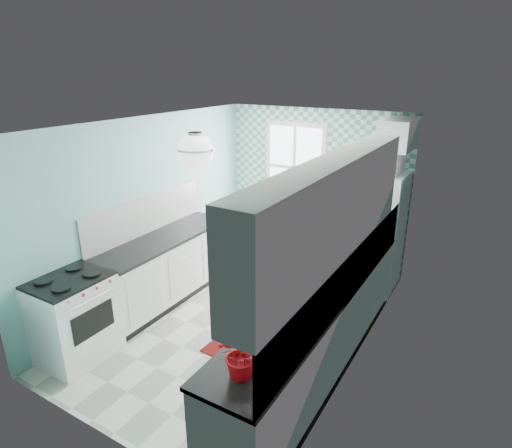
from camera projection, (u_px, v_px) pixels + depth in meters
The scene contains 26 objects.
floor at pixel (243, 320), 5.56m from camera, with size 3.00×4.40×0.02m, color silver.
ceiling at pixel (240, 122), 4.69m from camera, with size 3.00×4.40×0.02m, color white.
wall_back at pixel (315, 188), 6.91m from camera, with size 3.00×0.02×2.50m, color #7CBDB6.
wall_front at pixel (90, 316), 3.34m from camera, with size 3.00×0.02×2.50m, color #7CBDB6.
wall_left at pixel (149, 209), 5.85m from camera, with size 0.02×4.40×2.50m, color #7CBDB6.
wall_right at pixel (365, 256), 4.40m from camera, with size 0.02×4.40×2.50m, color #7CBDB6.
accent_wall at pixel (315, 188), 6.89m from camera, with size 3.00×0.01×2.50m, color #55A393.
window at pixel (295, 167), 6.93m from camera, with size 1.04×0.05×1.44m.
backsplash_right at pixel (350, 276), 4.11m from camera, with size 0.02×3.60×0.51m, color white.
backsplash_left at pixel (146, 215), 5.80m from camera, with size 0.02×2.15×0.51m, color white.
upper_cabinets_right at pixel (332, 209), 3.78m from camera, with size 0.33×3.20×0.90m, color white.
upper_cabinet_fridge at pixel (398, 134), 5.64m from camera, with size 0.40×0.74×0.40m, color white.
ceiling_light at pixel (196, 151), 4.11m from camera, with size 0.34×0.34×0.35m.
base_cabinets_right at pixel (318, 333), 4.50m from camera, with size 0.60×3.60×0.90m, color white.
countertop_right at pixel (319, 293), 4.35m from camera, with size 0.63×3.60×0.04m, color black.
base_cabinets_left at pixel (167, 269), 5.92m from camera, with size 0.60×2.15×0.90m, color white.
countertop_left at pixel (165, 238), 5.75m from camera, with size 0.63×2.15×0.04m, color black.
fridge at pixel (374, 230), 6.20m from camera, with size 0.75×0.74×1.72m.
stove at pixel (75, 317), 4.70m from camera, with size 0.64×0.79×0.96m.
sink at pixel (355, 255), 5.19m from camera, with size 0.56×0.47×0.53m.
rug at pixel (252, 339), 5.14m from camera, with size 0.75×1.06×0.02m, color maroon.
dish_towel at pixel (332, 278), 5.61m from camera, with size 0.02×0.27×0.41m, color #50BD9F.
fruit_bowl at pixel (256, 359), 3.29m from camera, with size 0.26×0.26×0.06m, color white.
potted_plant at pixel (243, 355), 3.08m from camera, with size 0.34×0.30×0.38m, color #B3191E.
soap_bottle at pixel (360, 247), 5.14m from camera, with size 0.10×0.10×0.22m, color #92A5B7.
microwave at pixel (381, 161), 5.85m from camera, with size 0.57×0.39×0.32m, color white.
Camera 1 is at (2.59, -4.03, 3.08)m, focal length 30.00 mm.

